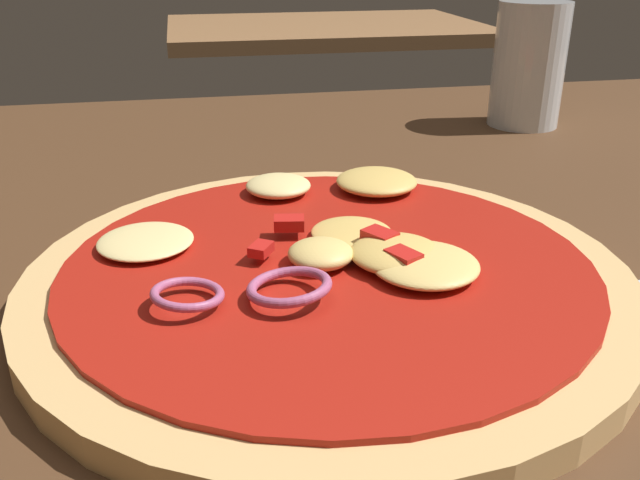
% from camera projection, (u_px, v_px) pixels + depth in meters
% --- Properties ---
extents(dining_table, '(1.41, 0.95, 0.03)m').
position_uv_depth(dining_table, '(367.00, 319.00, 0.34)').
color(dining_table, '#4C301C').
rests_on(dining_table, ground).
extents(pizza, '(0.30, 0.30, 0.03)m').
position_uv_depth(pizza, '(329.00, 273.00, 0.34)').
color(pizza, tan).
rests_on(pizza, dining_table).
extents(beer_glass, '(0.06, 0.06, 0.11)m').
position_uv_depth(beer_glass, '(528.00, 71.00, 0.62)').
color(beer_glass, silver).
rests_on(beer_glass, dining_table).
extents(background_table, '(0.63, 0.44, 0.03)m').
position_uv_depth(background_table, '(325.00, 30.00, 1.39)').
color(background_table, brown).
rests_on(background_table, ground).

